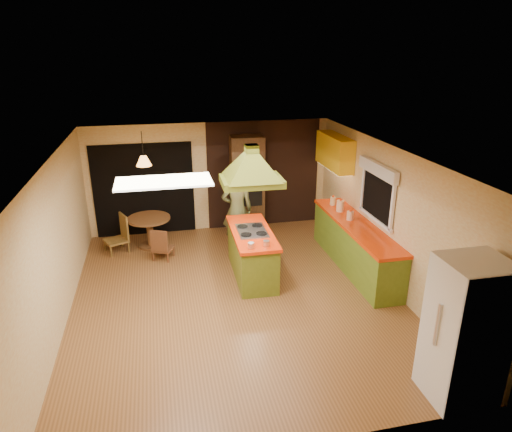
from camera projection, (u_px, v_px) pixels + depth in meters
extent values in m
plane|color=brown|center=(236.00, 296.00, 7.93)|extent=(6.50, 6.50, 0.00)
plane|color=beige|center=(210.00, 177.00, 10.46)|extent=(5.50, 0.00, 5.50)
plane|color=beige|center=(292.00, 351.00, 4.52)|extent=(5.50, 0.00, 5.50)
plane|color=beige|center=(57.00, 245.00, 6.93)|extent=(0.00, 6.50, 6.50)
plane|color=beige|center=(388.00, 217.00, 8.04)|extent=(0.00, 6.50, 6.50)
plane|color=silver|center=(234.00, 155.00, 7.05)|extent=(6.50, 6.50, 0.00)
cube|color=#381E14|center=(264.00, 174.00, 10.69)|extent=(2.64, 0.03, 2.50)
cube|color=black|center=(144.00, 190.00, 10.21)|extent=(2.20, 0.03, 2.10)
cube|color=olive|center=(355.00, 247.00, 8.82)|extent=(0.58, 3.00, 0.86)
cube|color=#E53807|center=(357.00, 225.00, 8.66)|extent=(0.62, 3.05, 0.06)
cube|color=yellow|center=(335.00, 152.00, 9.77)|extent=(0.34, 1.40, 0.70)
cube|color=black|center=(378.00, 194.00, 8.30)|extent=(0.03, 1.16, 0.96)
cube|color=white|center=(378.00, 169.00, 8.12)|extent=(0.10, 1.35, 0.22)
cube|color=white|center=(164.00, 182.00, 5.73)|extent=(1.20, 0.60, 0.03)
cube|color=olive|center=(252.00, 255.00, 8.52)|extent=(0.71, 1.73, 0.84)
cube|color=#F73408|center=(252.00, 233.00, 8.36)|extent=(0.77, 1.81, 0.06)
cube|color=silver|center=(252.00, 231.00, 8.35)|extent=(0.54, 0.77, 0.02)
cube|color=olive|center=(252.00, 181.00, 8.01)|extent=(1.09, 0.79, 0.13)
pyramid|color=olive|center=(252.00, 153.00, 7.83)|extent=(1.09, 0.79, 0.45)
cube|color=olive|center=(252.00, 149.00, 7.81)|extent=(0.22, 0.22, 0.14)
imported|color=#4F522B|center=(237.00, 210.00, 9.48)|extent=(0.69, 0.50, 1.76)
cube|color=white|center=(466.00, 331.00, 5.39)|extent=(0.77, 0.73, 1.85)
cube|color=#4D3018|center=(247.00, 184.00, 10.39)|extent=(0.76, 0.62, 2.23)
cube|color=black|center=(250.00, 175.00, 10.01)|extent=(0.57, 0.05, 0.45)
cube|color=black|center=(250.00, 197.00, 10.19)|extent=(0.57, 0.05, 0.45)
cylinder|color=brown|center=(149.00, 218.00, 9.64)|extent=(0.90, 0.90, 0.05)
cylinder|color=brown|center=(150.00, 232.00, 9.76)|extent=(0.14, 0.14, 0.63)
cylinder|color=brown|center=(151.00, 245.00, 9.87)|extent=(0.50, 0.50, 0.05)
cone|color=#FF9E3F|center=(144.00, 161.00, 9.20)|extent=(0.38, 0.38, 0.20)
cylinder|color=#FFEECD|center=(340.00, 206.00, 9.25)|extent=(0.20, 0.20, 0.23)
cylinder|color=#EFE8C0|center=(333.00, 201.00, 9.62)|extent=(0.15, 0.15, 0.17)
cylinder|color=beige|center=(350.00, 216.00, 8.80)|extent=(0.15, 0.15, 0.17)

